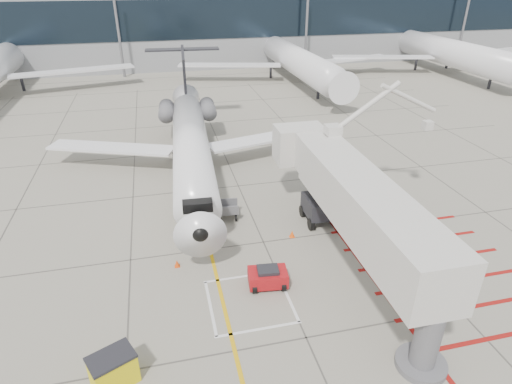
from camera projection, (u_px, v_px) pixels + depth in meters
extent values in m
plane|color=gray|center=(282.00, 283.00, 23.08)|extent=(260.00, 260.00, 0.00)
cone|color=#DC430B|center=(177.00, 263.00, 24.26)|extent=(0.31, 0.31, 0.43)
cone|color=#FF530D|center=(292.00, 234.00, 26.95)|extent=(0.33, 0.33, 0.46)
cube|color=gray|center=(230.00, 17.00, 82.33)|extent=(180.00, 28.00, 14.00)
cube|color=black|center=(245.00, 18.00, 69.74)|extent=(180.00, 0.10, 6.00)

